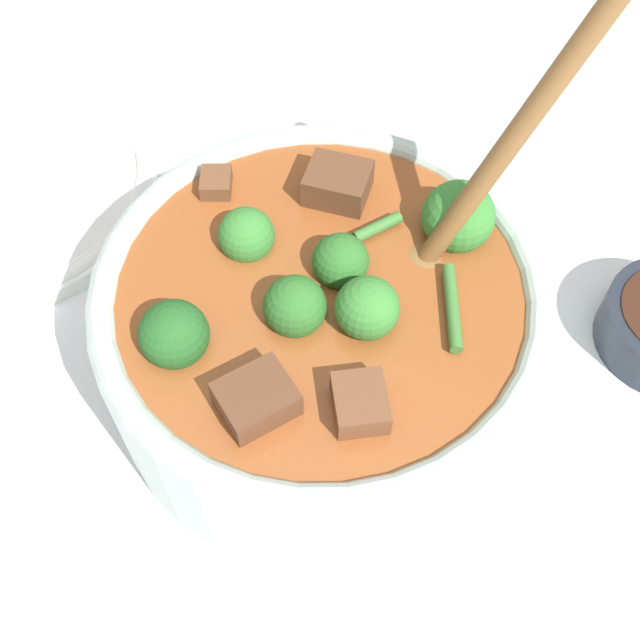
# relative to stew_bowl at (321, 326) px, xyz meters

# --- Properties ---
(ground_plane) EXTENTS (4.00, 4.00, 0.00)m
(ground_plane) POSITION_rel_stew_bowl_xyz_m (-0.00, -0.00, -0.06)
(ground_plane) COLOR silver
(stew_bowl) EXTENTS (0.25, 0.25, 0.25)m
(stew_bowl) POSITION_rel_stew_bowl_xyz_m (0.00, 0.00, 0.00)
(stew_bowl) COLOR #B2C6BC
(stew_bowl) RESTS_ON ground_plane
(empty_plate) EXTENTS (0.23, 0.23, 0.02)m
(empty_plate) POSITION_rel_stew_bowl_xyz_m (-0.28, -0.03, -0.05)
(empty_plate) COLOR white
(empty_plate) RESTS_ON ground_plane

